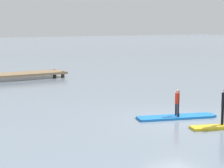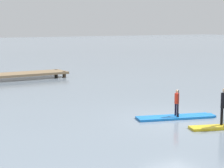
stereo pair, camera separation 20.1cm
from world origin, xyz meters
TOP-DOWN VIEW (x-y plane):
  - ground_plane at (0.00, 0.00)m, footprint 240.00×240.00m
  - paddleboard_near at (0.26, 0.24)m, footprint 3.68×1.88m
  - paddler_child_solo at (0.26, 0.23)m, footprint 0.27×0.40m
  - paddler_adult at (0.69, -2.17)m, footprint 0.35×0.47m

SIDE VIEW (x-z plane):
  - ground_plane at x=0.00m, z-range 0.00..0.00m
  - paddleboard_near at x=0.26m, z-range 0.00..0.10m
  - paddler_child_solo at x=0.26m, z-range 0.18..1.38m
  - paddler_adult at x=0.69m, z-range 0.11..1.88m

